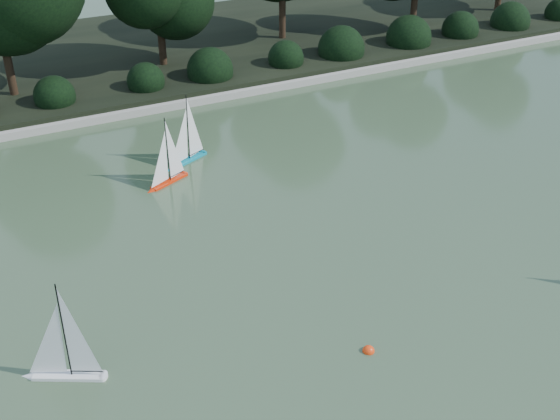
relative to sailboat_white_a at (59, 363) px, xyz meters
name	(u,v)px	position (x,y,z in m)	size (l,w,h in m)	color
ground	(357,324)	(4.03, -0.85, -0.25)	(80.00, 80.00, 0.00)	#2F4529
pond_coping	(157,107)	(4.03, 8.15, -0.16)	(40.00, 0.35, 0.18)	gray
far_bank	(113,58)	(4.03, 12.15, -0.10)	(40.00, 8.00, 0.30)	black
shrub_hedge	(145,81)	(4.03, 9.05, 0.20)	(29.10, 1.10, 1.10)	black
sailboat_white_a	(59,363)	(0.00, 0.00, 0.00)	(1.08, 0.68, 1.57)	white
sailboat_orange	(165,174)	(2.98, 4.48, -0.02)	(1.01, 0.56, 1.44)	red
sailboat_teal	(185,152)	(3.65, 5.20, 0.00)	(1.09, 0.62, 1.55)	#0A869C
race_buoy	(368,351)	(3.86, -1.41, -0.25)	(0.17, 0.17, 0.17)	#FB3A0D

